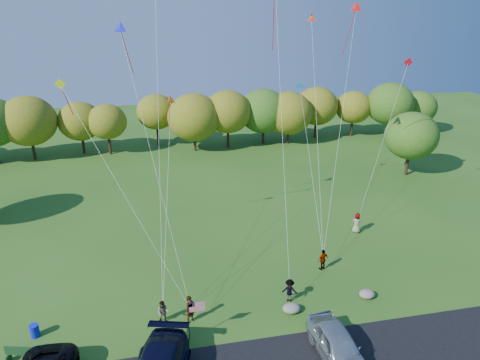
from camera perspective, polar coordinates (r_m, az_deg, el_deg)
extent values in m
plane|color=#265217|center=(27.44, 1.06, -19.24)|extent=(140.00, 140.00, 0.00)
cylinder|color=#3C2316|center=(64.61, -28.98, 4.00)|extent=(0.36, 0.36, 2.85)
cylinder|color=#3C2316|center=(63.31, -24.87, 4.26)|extent=(0.36, 0.36, 2.55)
ellipsoid|color=#366719|center=(62.62, -25.28, 6.77)|extent=(4.93, 4.93, 4.44)
cylinder|color=#3C2316|center=(59.83, -21.61, 3.92)|extent=(0.36, 0.36, 2.71)
ellipsoid|color=#2B5A17|center=(59.04, -22.02, 6.78)|extent=(5.38, 5.38, 4.84)
cylinder|color=#3C2316|center=(59.46, -16.37, 4.39)|extent=(0.36, 0.36, 2.56)
ellipsoid|color=#366719|center=(58.71, -16.67, 7.11)|extent=(5.03, 5.03, 4.53)
cylinder|color=#3C2316|center=(59.45, -11.14, 4.96)|extent=(0.36, 0.36, 2.74)
ellipsoid|color=#366719|center=(58.68, -11.35, 7.79)|extent=(5.09, 5.09, 4.58)
cylinder|color=#3C2316|center=(61.64, -7.38, 5.84)|extent=(0.36, 0.36, 2.87)
ellipsoid|color=#2B5A17|center=(60.91, -7.52, 8.56)|extent=(4.83, 4.83, 4.34)
cylinder|color=#3C2316|center=(60.57, -2.74, 5.47)|extent=(0.36, 0.36, 2.37)
ellipsoid|color=#366719|center=(59.74, -2.80, 8.53)|extent=(6.57, 6.57, 5.91)
cylinder|color=#3C2316|center=(63.73, 2.04, 6.57)|extent=(0.36, 0.36, 2.96)
ellipsoid|color=#2B5A17|center=(62.98, 2.08, 9.39)|extent=(5.32, 5.32, 4.79)
cylinder|color=#3C2316|center=(64.95, 5.75, 6.61)|extent=(0.36, 0.36, 2.62)
ellipsoid|color=#366719|center=(64.16, 5.87, 9.57)|extent=(6.53, 6.53, 5.87)
cylinder|color=#3C2316|center=(65.07, 10.51, 6.41)|extent=(0.36, 0.36, 2.69)
ellipsoid|color=#2B5A17|center=(64.24, 10.74, 9.54)|extent=(7.07, 7.07, 6.36)
cylinder|color=#3C2316|center=(67.99, 15.47, 6.71)|extent=(0.36, 0.36, 2.85)
ellipsoid|color=#366719|center=(67.23, 15.76, 9.57)|extent=(6.32, 6.32, 5.68)
cylinder|color=#3C2316|center=(68.79, 18.78, 6.35)|extent=(0.36, 0.36, 2.48)
ellipsoid|color=#366719|center=(68.15, 19.07, 8.67)|extent=(5.02, 5.02, 4.52)
cylinder|color=#3C2316|center=(70.69, 22.66, 6.51)|extent=(0.36, 0.36, 3.19)
ellipsoid|color=#2B5A17|center=(70.01, 23.04, 9.06)|extent=(5.04, 5.04, 4.54)
cylinder|color=#3C2316|center=(53.66, 21.39, 2.07)|extent=(0.36, 0.36, 2.80)
ellipsoid|color=#2B5A17|center=(52.73, 21.88, 5.50)|extent=(6.00, 6.00, 5.40)
imported|color=#ACB3B7|center=(25.56, 12.94, -20.81)|extent=(2.27, 5.19, 1.74)
imported|color=#4C4C59|center=(27.55, -6.66, -16.75)|extent=(0.80, 0.73, 1.84)
imported|color=#4C4C59|center=(27.82, -10.22, -16.95)|extent=(0.89, 0.78, 1.52)
imported|color=#4C4C59|center=(29.27, 6.62, -14.41)|extent=(1.19, 0.92, 1.62)
imported|color=#4C4C59|center=(32.75, 11.00, -10.38)|extent=(1.05, 0.73, 1.65)
imported|color=#4C4C59|center=(38.47, 15.31, -5.55)|extent=(1.05, 0.94, 1.81)
cube|color=#163E1C|center=(28.03, -26.94, -19.87)|extent=(1.83, 0.59, 0.06)
cube|color=#163E1C|center=(27.70, -27.15, -19.63)|extent=(1.82, 0.53, 0.57)
cube|color=#163E1C|center=(28.40, -28.46, -20.16)|extent=(0.20, 0.47, 0.43)
cube|color=#163E1C|center=(27.95, -25.24, -20.24)|extent=(0.20, 0.47, 0.43)
cylinder|color=#0D1BCE|center=(29.34, -25.71, -17.66)|extent=(0.53, 0.53, 0.80)
cylinder|color=black|center=(26.04, -6.83, -18.25)|extent=(0.05, 0.05, 2.65)
cube|color=red|center=(25.46, -5.82, -16.49)|extent=(0.96, 0.64, 0.02)
cube|color=navy|center=(25.34, -6.51, -16.20)|extent=(0.38, 0.02, 0.30)
ellipsoid|color=gray|center=(28.66, 6.88, -16.62)|extent=(1.16, 0.91, 0.58)
ellipsoid|color=gray|center=(30.88, 16.57, -14.35)|extent=(1.07, 0.89, 0.56)
cone|color=#151ED9|center=(31.59, -15.71, 18.92)|extent=(1.09, 0.67, 0.93)
cone|color=red|center=(36.77, 9.54, 20.44)|extent=(0.84, 0.48, 0.77)
cone|color=red|center=(37.18, 15.24, 21.28)|extent=(1.07, 0.70, 0.94)
cube|color=red|center=(39.34, 21.51, 14.41)|extent=(0.78, 0.27, 0.76)
cube|color=#CCE513|center=(30.80, -22.85, 11.72)|extent=(0.74, 0.18, 0.74)
cube|color=#157DDB|center=(41.57, 8.01, 12.26)|extent=(0.75, 0.21, 0.74)
cone|color=#DA5E0F|center=(33.18, -9.24, 10.45)|extent=(0.87, 0.59, 0.79)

